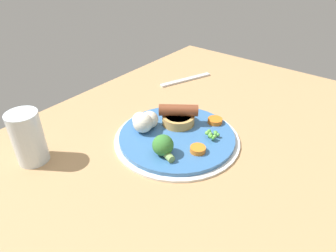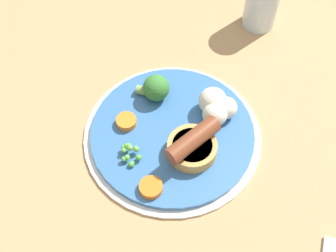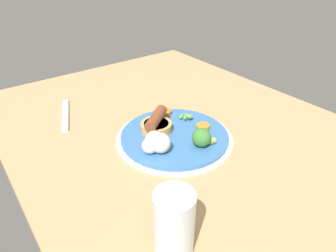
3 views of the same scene
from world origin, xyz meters
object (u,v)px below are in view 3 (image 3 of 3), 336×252
object	(u,v)px
sausage_pudding	(156,124)
broccoli_floret_near	(202,138)
cauliflower_floret	(156,142)
carrot_slice_1	(165,112)
dinner_plate	(174,137)
pea_pile	(186,116)
carrot_slice_0	(203,127)
fork	(66,115)
drinking_glass	(174,223)

from	to	relation	value
sausage_pudding	broccoli_floret_near	bearing A→B (deg)	-103.96
cauliflower_floret	carrot_slice_1	size ratio (longest dim) A/B	1.89
dinner_plate	cauliflower_floret	xyz separation A→B (cm)	(-2.72, 7.30, 2.92)
pea_pile	carrot_slice_0	distance (cm)	6.13
fork	drinking_glass	world-z (taller)	drinking_glass
broccoli_floret_near	cauliflower_floret	xyz separation A→B (cm)	(4.68, 9.33, -0.04)
fork	pea_pile	bearing A→B (deg)	-113.56
broccoli_floret_near	drinking_glass	bearing A→B (deg)	58.53
sausage_pudding	pea_pile	distance (cm)	9.53
sausage_pudding	drinking_glass	size ratio (longest dim) A/B	0.80
pea_pile	drinking_glass	xyz separation A→B (cm)	(-27.83, 25.86, 3.20)
broccoli_floret_near	fork	size ratio (longest dim) A/B	0.31
carrot_slice_1	drinking_glass	xyz separation A→B (cm)	(-33.65, 23.08, 3.64)
sausage_pudding	drinking_glass	xyz separation A→B (cm)	(-28.02, 16.39, 2.22)
carrot_slice_1	carrot_slice_0	bearing A→B (deg)	-165.71
cauliflower_floret	fork	bearing A→B (deg)	17.74
dinner_plate	drinking_glass	world-z (taller)	drinking_glass
dinner_plate	cauliflower_floret	bearing A→B (deg)	110.44
carrot_slice_0	drinking_glass	bearing A→B (deg)	129.74
pea_pile	carrot_slice_1	bearing A→B (deg)	25.53
fork	cauliflower_floret	bearing A→B (deg)	-140.99
carrot_slice_0	carrot_slice_1	bearing A→B (deg)	14.29
dinner_plate	drinking_glass	size ratio (longest dim) A/B	2.54
carrot_slice_0	sausage_pudding	bearing A→B (deg)	57.08
fork	drinking_glass	bearing A→B (deg)	-160.96
sausage_pudding	fork	xyz separation A→B (cm)	(23.52, 14.38, -3.07)
sausage_pudding	pea_pile	world-z (taller)	sausage_pudding
cauliflower_floret	dinner_plate	bearing A→B (deg)	-69.56
cauliflower_floret	pea_pile	bearing A→B (deg)	-65.38
sausage_pudding	cauliflower_floret	world-z (taller)	sausage_pudding
dinner_plate	pea_pile	xyz separation A→B (cm)	(3.78, -6.89, 1.82)
dinner_plate	broccoli_floret_near	bearing A→B (deg)	-164.63
pea_pile	carrot_slice_1	distance (cm)	6.47
sausage_pudding	fork	bearing A→B (deg)	85.39
pea_pile	fork	size ratio (longest dim) A/B	0.21
sausage_pudding	fork	world-z (taller)	sausage_pudding
sausage_pudding	carrot_slice_0	xyz separation A→B (cm)	(-6.30, -9.74, -1.38)
sausage_pudding	carrot_slice_0	size ratio (longest dim) A/B	2.75
pea_pile	carrot_slice_0	world-z (taller)	pea_pile
sausage_pudding	fork	size ratio (longest dim) A/B	0.50
fork	carrot_slice_0	bearing A→B (deg)	-119.77
cauliflower_floret	drinking_glass	world-z (taller)	drinking_glass
cauliflower_floret	fork	distance (cm)	31.89
dinner_plate	drinking_glass	distance (cm)	31.03
broccoli_floret_near	cauliflower_floret	bearing A→B (deg)	-6.48
cauliflower_floret	carrot_slice_0	xyz separation A→B (cm)	(0.39, -14.45, -1.51)
broccoli_floret_near	carrot_slice_1	xyz separation A→B (cm)	(17.00, -2.08, -1.58)
cauliflower_floret	drinking_glass	bearing A→B (deg)	151.30
drinking_glass	carrot_slice_0	bearing A→B (deg)	-50.26
pea_pile	drinking_glass	distance (cm)	38.12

